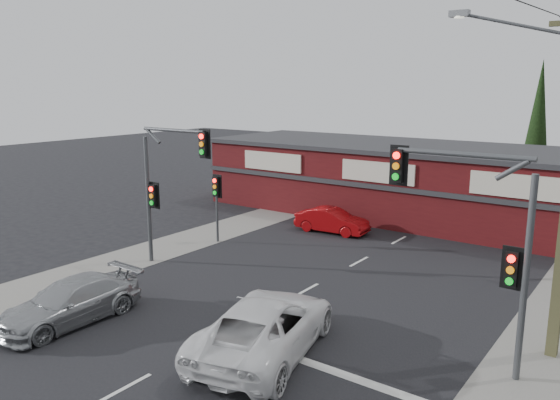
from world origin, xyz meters
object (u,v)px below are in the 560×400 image
Objects in this scene: silver_suv at (70,302)px; shop_building at (423,181)px; red_sedan at (332,220)px; white_suv at (265,326)px.

silver_suv is 0.18× the size of shop_building.
silver_suv is 14.73m from red_sedan.
red_sedan is at bearing -81.24° from white_suv.
silver_suv is (-6.41, -2.11, -0.12)m from white_suv.
silver_suv is 1.23× the size of red_sedan.
white_suv is at bearing -81.73° from shop_building.
white_suv is at bearing 18.76° from silver_suv.
shop_building reaches higher than red_sedan.
silver_suv is at bearing 171.17° from red_sedan.
silver_suv reaches higher than red_sedan.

